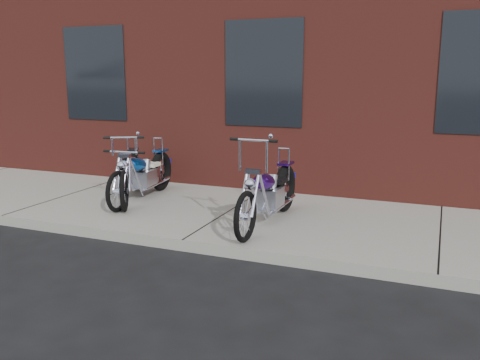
% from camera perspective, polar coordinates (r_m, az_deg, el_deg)
% --- Properties ---
extents(ground, '(120.00, 120.00, 0.00)m').
position_cam_1_polar(ground, '(6.49, -6.48, -7.97)').
color(ground, black).
rests_on(ground, ground).
extents(sidewalk, '(22.00, 3.00, 0.15)m').
position_cam_1_polar(sidewalk, '(7.76, -1.21, -4.02)').
color(sidewalk, gray).
rests_on(sidewalk, ground).
extents(building_brick, '(22.00, 10.00, 8.00)m').
position_cam_1_polar(building_brick, '(13.80, 10.04, 19.15)').
color(building_brick, maroon).
rests_on(building_brick, ground).
extents(chopper_purple, '(0.55, 2.24, 1.26)m').
position_cam_1_polar(chopper_purple, '(6.99, 3.26, -1.74)').
color(chopper_purple, black).
rests_on(chopper_purple, sidewalk).
extents(chopper_blue, '(0.53, 2.19, 0.95)m').
position_cam_1_polar(chopper_blue, '(8.51, -10.87, 0.43)').
color(chopper_blue, black).
rests_on(chopper_blue, sidewalk).
extents(chopper_third, '(1.12, 1.98, 1.11)m').
position_cam_1_polar(chopper_third, '(8.61, -12.27, 0.52)').
color(chopper_third, black).
rests_on(chopper_third, sidewalk).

